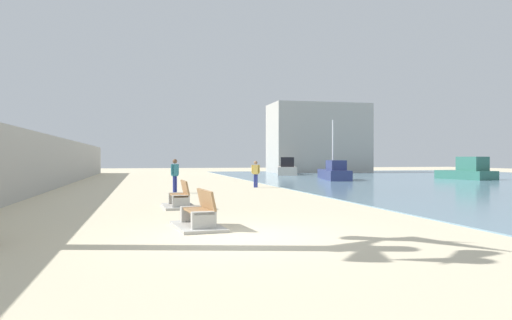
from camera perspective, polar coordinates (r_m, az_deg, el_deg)
The scene contains 10 objects.
ground_plane at distance 29.02m, azimuth -8.96°, elevation -3.33°, with size 120.00×120.00×0.00m, color beige.
seawall at distance 29.38m, azimuth -23.71°, elevation -0.30°, with size 0.80×64.00×3.07m, color #ADAAA3.
bench_near at distance 12.55m, azimuth -6.79°, elevation -6.91°, with size 1.31×2.20×0.98m.
bench_far at distance 17.83m, azimuth -9.02°, elevation -4.80°, with size 1.18×2.14×0.98m.
person_walking at distance 29.52m, azimuth -0.04°, elevation -1.43°, with size 0.48×0.31×1.63m.
person_standing at distance 25.15m, azimuth -9.54°, elevation -1.53°, with size 0.43×0.37×1.75m.
boat_mid_bay at distance 51.81m, azimuth 3.67°, elevation -0.98°, with size 3.72×7.17×1.86m.
boat_far_left at distance 43.72m, azimuth 23.69°, elevation -1.22°, with size 3.06×5.07×1.88m.
boat_distant at distance 40.23m, azimuth 9.19°, elevation -1.44°, with size 3.15×7.32×4.95m.
harbor_building at distance 60.80m, azimuth 7.36°, elevation 2.53°, with size 12.00×6.00×8.50m, color #ADAAA3.
Camera 1 is at (-2.13, -10.89, 1.79)m, focal length 33.93 mm.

